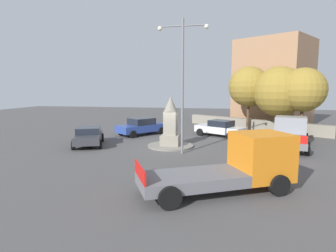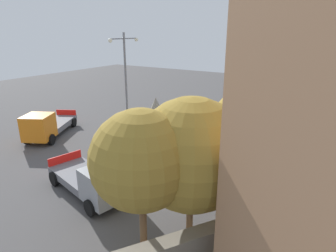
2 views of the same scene
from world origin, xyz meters
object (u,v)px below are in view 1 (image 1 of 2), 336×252
Objects in this scene: monument at (171,124)px; car_white_parked_left at (220,128)px; truck_grey_waiting at (290,132)px; tree_mid_cluster at (279,92)px; car_blue_far_side at (142,126)px; tree_far_corner at (249,87)px; streetlamp at (183,75)px; truck_orange_near_island at (238,164)px; tree_near_wall at (303,90)px; car_dark_grey_parked_right at (89,136)px; corner_building at (273,83)px.

monument is 6.21m from car_white_parked_left.
truck_grey_waiting is 0.96× the size of tree_mid_cluster.
car_blue_far_side is (6.96, 0.54, 0.05)m from car_white_parked_left.
tree_far_corner is at bearing -153.96° from car_blue_far_side.
streetlamp is at bearing 28.22° from truck_grey_waiting.
car_blue_far_side is 0.73× the size of truck_orange_near_island.
tree_mid_cluster is (1.73, -1.13, -0.16)m from tree_near_wall.
car_dark_grey_parked_right is at bearing 31.92° from car_white_parked_left.
monument is 0.76× the size of car_white_parked_left.
car_dark_grey_parked_right is at bearing 39.74° from tree_far_corner.
tree_far_corner reaches higher than truck_grey_waiting.
car_dark_grey_parked_right is 16.05m from tree_far_corner.
car_white_parked_left is at bearing 11.34° from tree_near_wall.
corner_building is 1.60× the size of tree_near_wall.
monument is 4.02m from streetlamp.
car_dark_grey_parked_right is 14.66m from truck_grey_waiting.
streetlamp reaches higher than monument.
tree_far_corner is at bearing 57.51° from corner_building.
corner_building is at bearing -94.57° from tree_mid_cluster.
car_dark_grey_parked_right is 21.46m from corner_building.
truck_orange_near_island is (-0.89, 13.01, 0.37)m from car_white_parked_left.
streetlamp is 1.41× the size of tree_near_wall.
truck_orange_near_island is 1.03× the size of tree_mid_cluster.
streetlamp is 1.83× the size of car_white_parked_left.
monument is 8.69m from truck_grey_waiting.
car_dark_grey_parked_right is at bearing 23.95° from tree_near_wall.
car_white_parked_left is 6.98m from car_blue_far_side.
car_blue_far_side is at bearing 26.04° from tree_far_corner.
corner_building is at bearing -116.54° from streetlamp.
truck_orange_near_island is 22.73m from corner_building.
car_blue_far_side is 0.74× the size of tree_far_corner.
truck_orange_near_island is at bearing 118.62° from monument.
truck_orange_near_island is at bearing 145.16° from car_dark_grey_parked_right.
tree_near_wall is (-9.19, -8.42, -0.97)m from streetlamp.
monument is at bearing 56.77° from tree_far_corner.
streetlamp is 1.94× the size of car_dark_grey_parked_right.
monument is at bearing -59.90° from streetlamp.
car_white_parked_left is 6.54m from tree_mid_cluster.
monument is at bearing 32.15° from tree_near_wall.
truck_orange_near_island is at bearing 93.93° from car_white_parked_left.
truck_orange_near_island is 1.07× the size of tree_near_wall.
truck_orange_near_island is 1.01× the size of tree_far_corner.
truck_orange_near_island is at bearing 118.13° from streetlamp.
tree_near_wall is at bearing 147.02° from tree_far_corner.
monument is at bearing 57.02° from corner_building.
truck_orange_near_island is (4.12, 9.89, 0.11)m from truck_grey_waiting.
streetlamp reaches higher than car_white_parked_left.
corner_building is (-7.96, -15.94, -0.24)m from streetlamp.
tree_mid_cluster reaches higher than car_dark_grey_parked_right.
car_blue_far_side is 12.25m from truck_grey_waiting.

